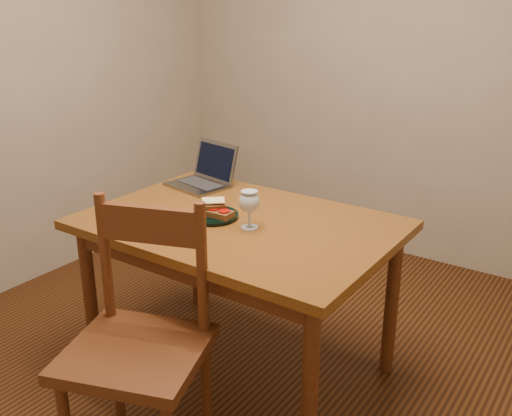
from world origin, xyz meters
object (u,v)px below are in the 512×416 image
Objects in this scene: table at (239,239)px; milk_glass at (249,210)px; chair at (138,333)px; laptop at (205,174)px; plate at (213,216)px.

table is 7.96× the size of milk_glass.
chair is 1.11m from laptop.
chair is 0.67m from milk_glass.
table is 0.66m from chair.
milk_glass reaches higher than plate.
plate is 0.66× the size of laptop.
laptop is at bearing 133.02° from plate.
table is at bearing -24.65° from laptop.
table is 2.22× the size of chair.
chair is at bearing -86.46° from table.
milk_glass is at bearing -23.50° from laptop.
chair reaches higher than table.
chair is at bearing -52.82° from laptop.
table is 5.88× the size of plate.
chair reaches higher than milk_glass.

